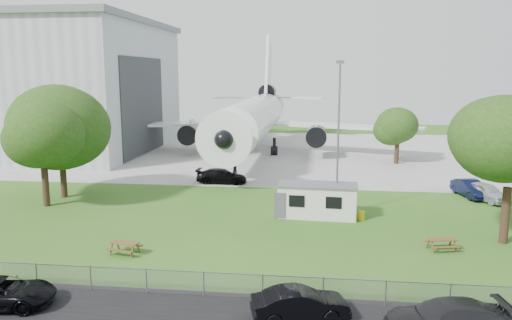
# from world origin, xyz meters

# --- Properties ---
(ground) EXTENTS (160.00, 160.00, 0.00)m
(ground) POSITION_xyz_m (0.00, 0.00, 0.00)
(ground) COLOR #487928
(concrete_apron) EXTENTS (120.00, 46.00, 0.03)m
(concrete_apron) POSITION_xyz_m (0.00, 38.00, 0.01)
(concrete_apron) COLOR #B7B7B2
(concrete_apron) RESTS_ON ground
(hangar) EXTENTS (43.00, 31.00, 18.55)m
(hangar) POSITION_xyz_m (-37.97, 36.00, 9.41)
(hangar) COLOR #B2B7BC
(hangar) RESTS_ON ground
(airliner) EXTENTS (46.36, 47.73, 17.69)m
(airliner) POSITION_xyz_m (-2.00, 35.86, 5.27)
(airliner) COLOR white
(airliner) RESTS_ON ground
(site_cabin) EXTENTS (6.82, 3.05, 2.62)m
(site_cabin) POSITION_xyz_m (6.71, 5.59, 1.31)
(site_cabin) COLOR silver
(site_cabin) RESTS_ON ground
(picnic_west) EXTENTS (2.06, 1.83, 0.76)m
(picnic_west) POSITION_xyz_m (-5.24, -4.23, 0.00)
(picnic_west) COLOR brown
(picnic_west) RESTS_ON ground
(picnic_east) EXTENTS (2.08, 1.85, 0.76)m
(picnic_east) POSITION_xyz_m (14.60, -1.16, 0.00)
(picnic_east) COLOR brown
(picnic_east) RESTS_ON ground
(fence) EXTENTS (58.00, 0.04, 1.30)m
(fence) POSITION_xyz_m (0.00, -9.50, 0.00)
(fence) COLOR gray
(fence) RESTS_ON ground
(lamp_mast) EXTENTS (0.16, 0.16, 12.00)m
(lamp_mast) POSITION_xyz_m (8.20, 6.20, 6.00)
(lamp_mast) COLOR slate
(lamp_mast) RESTS_ON ground
(tree_west_big) EXTENTS (9.34, 9.34, 10.83)m
(tree_west_big) POSITION_xyz_m (-16.22, 9.07, 6.15)
(tree_west_big) COLOR #382619
(tree_west_big) RESTS_ON ground
(tree_west_small) EXTENTS (6.67, 6.67, 9.16)m
(tree_west_small) POSITION_xyz_m (-16.19, 5.99, 5.80)
(tree_west_small) COLOR #382619
(tree_west_small) RESTS_ON ground
(tree_east_front) EXTENTS (6.71, 6.71, 9.88)m
(tree_east_front) POSITION_xyz_m (19.02, 0.79, 6.51)
(tree_east_front) COLOR #382619
(tree_east_front) RESTS_ON ground
(tree_far_apron) EXTENTS (5.49, 5.49, 7.30)m
(tree_far_apron) POSITION_xyz_m (16.50, 30.20, 4.54)
(tree_far_apron) COLOR #382619
(tree_far_apron) RESTS_ON ground
(car_centre_sedan) EXTENTS (4.70, 2.67, 1.47)m
(car_centre_sedan) POSITION_xyz_m (5.93, -11.36, 0.73)
(car_centre_sedan) COLOR black
(car_centre_sedan) RESTS_ON ground
(car_west_estate) EXTENTS (5.35, 3.09, 1.40)m
(car_west_estate) POSITION_xyz_m (-8.44, -11.84, 0.70)
(car_west_estate) COLOR black
(car_west_estate) RESTS_ON ground
(car_east_van) EXTENTS (5.56, 2.87, 1.54)m
(car_east_van) POSITION_xyz_m (12.19, -12.04, 0.77)
(car_east_van) COLOR black
(car_east_van) RESTS_ON ground
(car_ne_hatch) EXTENTS (3.82, 5.04, 1.60)m
(car_ne_hatch) POSITION_xyz_m (21.50, 12.30, 0.80)
(car_ne_hatch) COLOR #AEB0B5
(car_ne_hatch) RESTS_ON ground
(car_ne_sedan) EXTENTS (2.60, 4.92, 1.54)m
(car_ne_sedan) POSITION_xyz_m (20.57, 13.60, 0.77)
(car_ne_sedan) COLOR black
(car_ne_sedan) RESTS_ON ground
(car_apron_van) EXTENTS (5.17, 2.14, 1.49)m
(car_apron_van) POSITION_xyz_m (-3.05, 16.47, 0.75)
(car_apron_van) COLOR black
(car_apron_van) RESTS_ON ground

